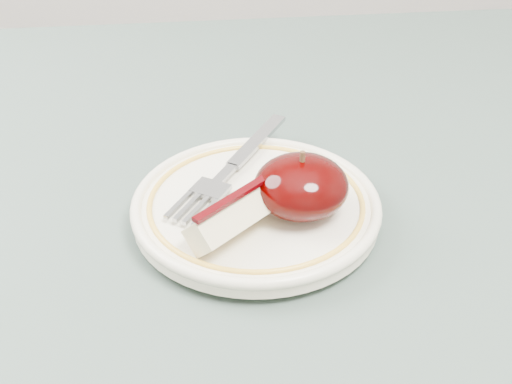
{
  "coord_description": "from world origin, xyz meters",
  "views": [
    {
      "loc": [
        -0.06,
        -0.42,
        1.09
      ],
      "look_at": [
        -0.01,
        0.02,
        0.78
      ],
      "focal_mm": 50.0,
      "sensor_mm": 36.0,
      "label": 1
    }
  ],
  "objects": [
    {
      "name": "fork",
      "position": [
        -0.03,
        0.07,
        0.77
      ],
      "size": [
        0.11,
        0.16,
        0.0
      ],
      "rotation": [
        0.0,
        0.0,
        1.01
      ],
      "color": "#929499",
      "rests_on": "plate"
    },
    {
      "name": "apple_half",
      "position": [
        0.02,
        0.01,
        0.79
      ],
      "size": [
        0.07,
        0.07,
        0.05
      ],
      "color": "black",
      "rests_on": "plate"
    },
    {
      "name": "apple_wedge",
      "position": [
        -0.03,
        -0.02,
        0.78
      ],
      "size": [
        0.07,
        0.07,
        0.03
      ],
      "rotation": [
        0.0,
        0.0,
        0.72
      ],
      "color": "beige",
      "rests_on": "plate"
    },
    {
      "name": "table",
      "position": [
        0.0,
        0.0,
        0.66
      ],
      "size": [
        0.9,
        0.9,
        0.75
      ],
      "color": "brown",
      "rests_on": "ground"
    },
    {
      "name": "plate",
      "position": [
        -0.01,
        0.02,
        0.76
      ],
      "size": [
        0.19,
        0.19,
        0.02
      ],
      "color": "#ECE0C6",
      "rests_on": "table"
    }
  ]
}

